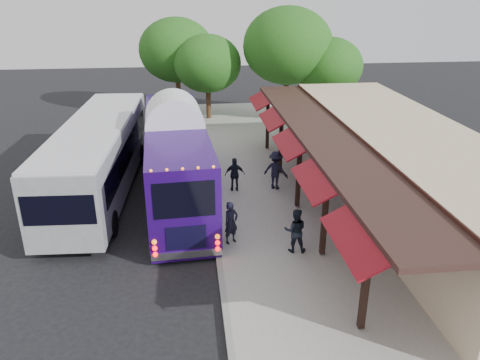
{
  "coord_description": "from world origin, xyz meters",
  "views": [
    {
      "loc": [
        -0.82,
        -14.2,
        9.17
      ],
      "look_at": [
        1.18,
        3.43,
        1.8
      ],
      "focal_mm": 35.0,
      "sensor_mm": 36.0,
      "label": 1
    }
  ],
  "objects_px": {
    "city_bus": "(99,154)",
    "ped_d": "(276,170)",
    "ped_b": "(295,230)",
    "sign_board": "(350,241)",
    "ped_a": "(231,223)",
    "ped_c": "(235,174)",
    "coach_bus": "(176,155)"
  },
  "relations": [
    {
      "from": "ped_d",
      "to": "ped_c",
      "type": "bearing_deg",
      "value": 32.85
    },
    {
      "from": "ped_a",
      "to": "ped_b",
      "type": "distance_m",
      "value": 2.42
    },
    {
      "from": "ped_c",
      "to": "ped_b",
      "type": "bearing_deg",
      "value": 106.39
    },
    {
      "from": "ped_b",
      "to": "coach_bus",
      "type": "bearing_deg",
      "value": -43.84
    },
    {
      "from": "ped_a",
      "to": "ped_d",
      "type": "height_order",
      "value": "ped_d"
    },
    {
      "from": "city_bus",
      "to": "ped_b",
      "type": "relative_size",
      "value": 7.63
    },
    {
      "from": "sign_board",
      "to": "coach_bus",
      "type": "bearing_deg",
      "value": 121.8
    },
    {
      "from": "city_bus",
      "to": "ped_d",
      "type": "xyz_separation_m",
      "value": [
        8.26,
        -0.9,
        -0.81
      ]
    },
    {
      "from": "coach_bus",
      "to": "sign_board",
      "type": "xyz_separation_m",
      "value": [
        6.09,
        -6.54,
        -1.15
      ]
    },
    {
      "from": "ped_a",
      "to": "sign_board",
      "type": "bearing_deg",
      "value": -53.3
    },
    {
      "from": "ped_a",
      "to": "sign_board",
      "type": "distance_m",
      "value": 4.39
    },
    {
      "from": "ped_a",
      "to": "ped_b",
      "type": "xyz_separation_m",
      "value": [
        2.25,
        -0.89,
        0.02
      ]
    },
    {
      "from": "ped_b",
      "to": "ped_d",
      "type": "distance_m",
      "value": 5.79
    },
    {
      "from": "ped_c",
      "to": "sign_board",
      "type": "xyz_separation_m",
      "value": [
        3.39,
        -6.58,
        -0.04
      ]
    },
    {
      "from": "sign_board",
      "to": "ped_c",
      "type": "bearing_deg",
      "value": 106.1
    },
    {
      "from": "ped_b",
      "to": "sign_board",
      "type": "distance_m",
      "value": 1.97
    },
    {
      "from": "coach_bus",
      "to": "ped_d",
      "type": "bearing_deg",
      "value": -2.65
    },
    {
      "from": "coach_bus",
      "to": "city_bus",
      "type": "relative_size",
      "value": 0.95
    },
    {
      "from": "coach_bus",
      "to": "city_bus",
      "type": "bearing_deg",
      "value": 161.37
    },
    {
      "from": "city_bus",
      "to": "sign_board",
      "type": "xyz_separation_m",
      "value": [
        9.69,
        -7.51,
        -0.97
      ]
    },
    {
      "from": "ped_c",
      "to": "sign_board",
      "type": "height_order",
      "value": "ped_c"
    },
    {
      "from": "ped_b",
      "to": "sign_board",
      "type": "xyz_separation_m",
      "value": [
        1.79,
        -0.83,
        -0.07
      ]
    },
    {
      "from": "ped_a",
      "to": "ped_c",
      "type": "distance_m",
      "value": 4.9
    },
    {
      "from": "coach_bus",
      "to": "ped_c",
      "type": "bearing_deg",
      "value": -2.51
    },
    {
      "from": "city_bus",
      "to": "ped_a",
      "type": "xyz_separation_m",
      "value": [
        5.65,
        -5.79,
        -0.92
      ]
    },
    {
      "from": "ped_b",
      "to": "sign_board",
      "type": "relative_size",
      "value": 1.49
    },
    {
      "from": "coach_bus",
      "to": "ped_b",
      "type": "bearing_deg",
      "value": -56.51
    },
    {
      "from": "city_bus",
      "to": "ped_b",
      "type": "bearing_deg",
      "value": -37.4
    },
    {
      "from": "ped_b",
      "to": "city_bus",
      "type": "bearing_deg",
      "value": -31.05
    },
    {
      "from": "ped_b",
      "to": "ped_c",
      "type": "bearing_deg",
      "value": -65.26
    },
    {
      "from": "ped_a",
      "to": "ped_d",
      "type": "distance_m",
      "value": 5.54
    },
    {
      "from": "coach_bus",
      "to": "ped_a",
      "type": "relative_size",
      "value": 7.35
    }
  ]
}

